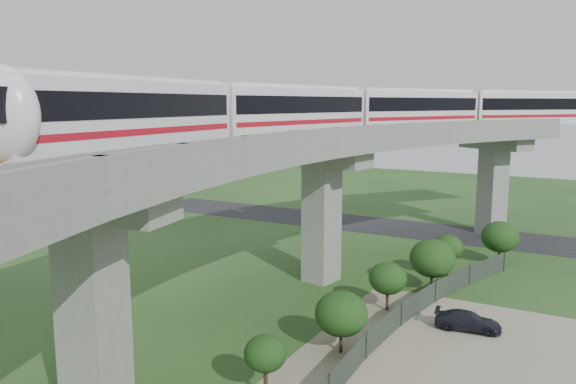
# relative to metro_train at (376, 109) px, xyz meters

# --- Properties ---
(ground) EXTENTS (160.00, 160.00, 0.00)m
(ground) POSITION_rel_metro_train_xyz_m (-2.62, -16.31, -12.31)
(ground) COLOR #26481D
(ground) RESTS_ON ground
(asphalt_road) EXTENTS (60.00, 8.00, 0.03)m
(asphalt_road) POSITION_rel_metro_train_xyz_m (-2.62, 13.69, -12.29)
(asphalt_road) COLOR #232326
(asphalt_road) RESTS_ON ground
(viaduct) EXTENTS (19.58, 73.98, 11.40)m
(viaduct) POSITION_rel_metro_train_xyz_m (1.22, -16.31, -3.26)
(viaduct) COLOR #99968E
(viaduct) RESTS_ON ground
(metro_train) EXTENTS (20.77, 58.93, 3.64)m
(metro_train) POSITION_rel_metro_train_xyz_m (0.00, 0.00, 0.00)
(metro_train) COLOR white
(metro_train) RESTS_ON ground
(fence) EXTENTS (3.87, 38.73, 1.50)m
(fence) POSITION_rel_metro_train_xyz_m (7.13, -16.31, -11.56)
(fence) COLOR #2D382D
(fence) RESTS_ON ground
(tree_0) EXTENTS (2.92, 2.92, 3.51)m
(tree_0) POSITION_rel_metro_train_xyz_m (8.95, 4.73, -10.04)
(tree_0) COLOR #382314
(tree_0) RESTS_ON ground
(tree_1) EXTENTS (2.19, 2.19, 3.28)m
(tree_1) POSITION_rel_metro_train_xyz_m (6.21, -1.02, -9.96)
(tree_1) COLOR #382314
(tree_1) RESTS_ON ground
(tree_2) EXTENTS (3.07, 3.07, 3.71)m
(tree_2) POSITION_rel_metro_train_xyz_m (6.00, -4.57, -9.91)
(tree_2) COLOR #382314
(tree_2) RESTS_ON ground
(tree_3) EXTENTS (2.35, 2.35, 3.09)m
(tree_3) POSITION_rel_metro_train_xyz_m (4.53, -9.37, -10.22)
(tree_3) COLOR #382314
(tree_3) RESTS_ON ground
(tree_4) EXTENTS (2.74, 2.74, 3.30)m
(tree_4) POSITION_rel_metro_train_xyz_m (4.43, -16.26, -10.18)
(tree_4) COLOR #382314
(tree_4) RESTS_ON ground
(tree_5) EXTENTS (1.87, 1.87, 2.99)m
(tree_5) POSITION_rel_metro_train_xyz_m (3.51, -22.21, -10.12)
(tree_5) COLOR #382314
(tree_5) RESTS_ON ground
(car_dark) EXTENTS (3.83, 2.00, 1.06)m
(car_dark) POSITION_rel_metro_train_xyz_m (9.56, -10.07, -11.74)
(car_dark) COLOR black
(car_dark) RESTS_ON dirt_lot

